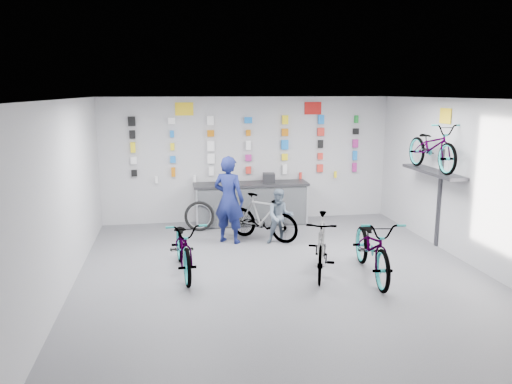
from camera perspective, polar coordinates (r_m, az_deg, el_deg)
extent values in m
plane|color=#4E4D52|center=(8.67, 3.23, -9.69)|extent=(8.00, 8.00, 0.00)
plane|color=white|center=(8.09, 3.47, 10.55)|extent=(8.00, 8.00, 0.00)
plane|color=#BCBCBE|center=(12.13, -0.93, 3.74)|extent=(7.00, 0.00, 7.00)
plane|color=#BCBCBE|center=(4.59, 14.85, -9.65)|extent=(7.00, 0.00, 7.00)
plane|color=#BCBCBE|center=(8.21, -21.20, -0.74)|extent=(0.00, 8.00, 8.00)
plane|color=#BCBCBE|center=(9.65, 24.03, 0.76)|extent=(0.00, 8.00, 8.00)
cube|color=black|center=(11.88, -0.58, -1.57)|extent=(2.60, 0.60, 0.90)
cube|color=silver|center=(11.58, -0.34, -1.75)|extent=(2.60, 0.02, 0.90)
cube|color=silver|center=(11.45, -6.78, -1.99)|extent=(0.04, 0.04, 0.96)
cube|color=silver|center=(11.86, 5.87, -1.50)|extent=(0.04, 0.04, 0.96)
cube|color=black|center=(11.77, -0.58, 0.90)|extent=(2.70, 0.66, 0.06)
cube|color=black|center=(11.98, -13.74, 2.12)|extent=(0.13, 0.06, 0.15)
cube|color=#C76909|center=(11.95, -9.44, 2.27)|extent=(0.09, 0.06, 0.22)
cube|color=white|center=(11.99, -5.13, 2.40)|extent=(0.11, 0.06, 0.21)
cube|color=red|center=(12.09, -0.87, 2.53)|extent=(0.12, 0.06, 0.17)
cube|color=white|center=(12.26, 3.29, 2.63)|extent=(0.10, 0.06, 0.24)
cube|color=red|center=(12.50, 7.32, 2.72)|extent=(0.15, 0.06, 0.19)
cube|color=#A7247A|center=(12.79, 11.18, 2.79)|extent=(0.11, 0.06, 0.23)
cube|color=white|center=(11.94, -13.81, 3.54)|extent=(0.14, 0.06, 0.17)
cube|color=blue|center=(11.91, -9.48, 3.69)|extent=(0.13, 0.06, 0.16)
cube|color=white|center=(11.95, -5.16, 3.82)|extent=(0.17, 0.06, 0.23)
cube|color=#A7247A|center=(12.05, -0.88, 3.93)|extent=(0.15, 0.06, 0.16)
cube|color=yellow|center=(12.22, 3.30, 4.02)|extent=(0.14, 0.06, 0.16)
cube|color=red|center=(12.45, 7.35, 4.09)|extent=(0.12, 0.06, 0.16)
cube|color=blue|center=(12.75, 11.23, 4.13)|extent=(0.10, 0.06, 0.23)
cube|color=yellow|center=(11.91, -13.88, 4.97)|extent=(0.11, 0.06, 0.24)
cube|color=yellow|center=(11.87, -9.53, 5.12)|extent=(0.09, 0.06, 0.16)
cube|color=white|center=(11.91, -5.18, 5.25)|extent=(0.17, 0.06, 0.24)
cube|color=white|center=(12.02, -0.88, 5.35)|extent=(0.11, 0.06, 0.22)
cube|color=blue|center=(12.19, 3.32, 5.42)|extent=(0.17, 0.06, 0.23)
cube|color=black|center=(12.42, 7.39, 5.46)|extent=(0.12, 0.06, 0.20)
cube|color=#A7247A|center=(12.71, 11.28, 5.47)|extent=(0.14, 0.06, 0.20)
cube|color=black|center=(11.88, -13.95, 6.40)|extent=(0.13, 0.06, 0.19)
cube|color=blue|center=(11.85, -9.58, 6.57)|extent=(0.09, 0.06, 0.16)
cube|color=#C76909|center=(11.88, -5.21, 6.69)|extent=(0.16, 0.06, 0.15)
cube|color=#C76909|center=(11.99, -0.89, 6.78)|extent=(0.10, 0.06, 0.14)
cube|color=#C76909|center=(12.16, 3.34, 6.83)|extent=(0.16, 0.06, 0.18)
cube|color=red|center=(12.39, 7.42, 6.84)|extent=(0.17, 0.06, 0.20)
cube|color=black|center=(12.69, 11.34, 6.82)|extent=(0.14, 0.06, 0.15)
cube|color=black|center=(11.86, -14.02, 7.85)|extent=(0.16, 0.06, 0.22)
cube|color=white|center=(11.83, -9.63, 8.01)|extent=(0.16, 0.06, 0.15)
cube|color=white|center=(11.86, -5.23, 8.14)|extent=(0.15, 0.06, 0.21)
cube|color=blue|center=(11.97, -0.89, 8.21)|extent=(0.18, 0.06, 0.14)
cube|color=yellow|center=(12.14, 3.35, 8.24)|extent=(0.14, 0.06, 0.21)
cube|color=blue|center=(12.37, 7.46, 8.22)|extent=(0.14, 0.06, 0.22)
cube|color=#1B8D2F|center=(12.67, 11.39, 8.17)|extent=(0.09, 0.06, 0.18)
cylinder|color=white|center=(11.97, -11.32, 1.38)|extent=(0.07, 0.07, 0.16)
cylinder|color=white|center=(11.97, -7.02, 1.53)|extent=(0.07, 0.07, 0.16)
cylinder|color=#A7247A|center=(12.17, 1.00, 1.77)|extent=(0.07, 0.07, 0.16)
cylinder|color=red|center=(12.37, 5.11, 1.88)|extent=(0.07, 0.07, 0.16)
cylinder|color=yellow|center=(12.63, 9.06, 1.98)|extent=(0.07, 0.07, 0.16)
cube|color=#333338|center=(10.55, 19.57, 2.20)|extent=(0.38, 1.90, 0.06)
cube|color=#333338|center=(10.73, 20.21, -0.68)|extent=(0.04, 0.10, 2.00)
cube|color=yellow|center=(11.87, -8.21, 9.37)|extent=(0.42, 0.02, 0.30)
cube|color=red|center=(12.35, 6.52, 9.49)|extent=(0.42, 0.02, 0.30)
cube|color=yellow|center=(10.53, 20.83, 8.13)|extent=(0.02, 0.40, 0.30)
imported|color=gray|center=(8.77, -8.26, -6.08)|extent=(0.82, 1.96, 1.00)
imported|color=gray|center=(8.70, 7.49, -6.03)|extent=(1.04, 1.81, 1.05)
imported|color=gray|center=(8.75, 13.19, -6.06)|extent=(0.98, 2.13, 1.08)
imported|color=gray|center=(10.60, 0.81, -2.89)|extent=(1.57, 1.43, 1.00)
imported|color=gray|center=(10.46, 19.51, 4.92)|extent=(0.63, 1.80, 0.95)
imported|color=#11184B|center=(10.36, -3.12, -0.88)|extent=(0.80, 0.73, 1.83)
imported|color=slate|center=(10.34, 2.77, -2.82)|extent=(0.61, 0.50, 1.16)
torus|color=black|center=(11.41, -6.49, -2.77)|extent=(0.68, 0.16, 0.68)
torus|color=silver|center=(11.41, -6.49, -2.77)|extent=(0.56, 0.10, 0.55)
cube|color=black|center=(11.82, 1.47, 1.63)|extent=(0.32, 0.33, 0.22)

